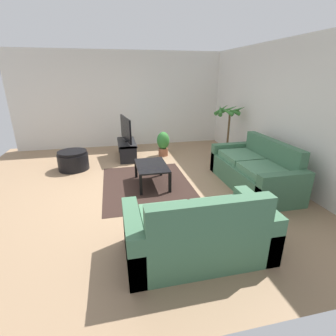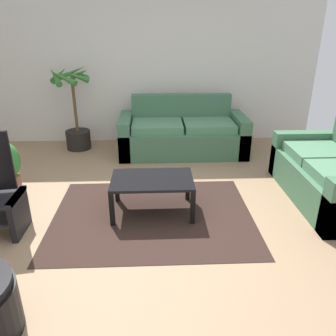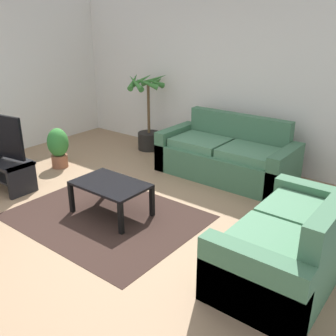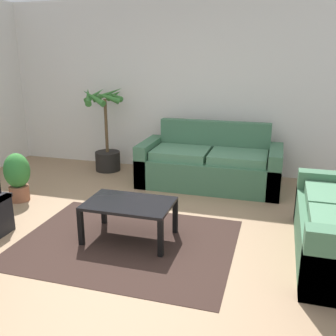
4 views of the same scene
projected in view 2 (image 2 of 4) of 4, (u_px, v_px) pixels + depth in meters
name	position (u px, v px, depth m)	size (l,w,h in m)	color
ground_plane	(141.00, 229.00, 3.50)	(6.60, 6.60, 0.00)	#937556
wall_back	(144.00, 64.00, 5.73)	(6.00, 0.06, 2.70)	silver
couch_main	(182.00, 135.00, 5.51)	(2.02, 0.90, 0.90)	#3F6B4C
couch_loveseat	(334.00, 176.00, 4.00)	(0.90, 1.70, 0.90)	#3F6B4C
coffee_table	(152.00, 183.00, 3.70)	(0.90, 0.58, 0.41)	black
area_rug	(153.00, 215.00, 3.75)	(2.20, 1.70, 0.01)	black
potted_palm	(75.00, 116.00, 5.58)	(0.70, 0.74, 1.37)	black
potted_plant_small	(7.00, 165.00, 4.19)	(0.33, 0.33, 0.65)	brown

